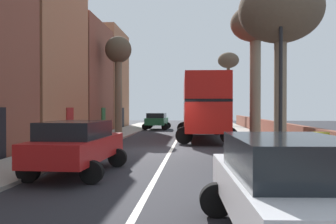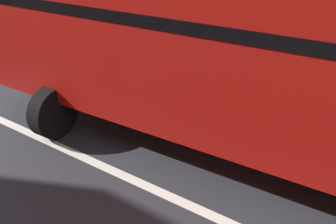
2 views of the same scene
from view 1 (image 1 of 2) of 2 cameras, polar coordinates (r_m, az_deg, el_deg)
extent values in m
plane|color=#28282D|center=(17.38, 0.47, -6.20)|extent=(84.00, 84.00, 0.00)
cube|color=silver|center=(17.38, 0.47, -6.18)|extent=(0.16, 54.00, 0.01)
cube|color=#9E998E|center=(18.36, -15.05, -5.66)|extent=(2.60, 60.00, 0.12)
cube|color=#9E998E|center=(17.74, 16.56, -5.89)|extent=(2.60, 60.00, 0.12)
cube|color=#9E6647|center=(23.50, -20.19, 7.88)|extent=(4.00, 7.68, 10.09)
cube|color=maroon|center=(22.57, -15.45, -1.97)|extent=(0.08, 1.10, 2.10)
cube|color=brown|center=(30.88, -13.99, 5.34)|extent=(4.00, 7.68, 9.22)
cube|color=#194C23|center=(30.22, -10.32, -1.31)|extent=(0.08, 1.10, 2.10)
cube|color=#9E6647|center=(38.58, -10.25, 5.19)|extent=(4.00, 7.68, 10.27)
cube|color=black|center=(38.01, -7.27, -0.90)|extent=(0.08, 1.10, 2.10)
cube|color=brown|center=(18.08, 21.38, -4.08)|extent=(0.36, 54.00, 1.19)
cube|color=#B6140F|center=(23.91, 5.61, -0.61)|extent=(2.88, 10.49, 1.70)
cube|color=black|center=(23.91, 5.61, 1.62)|extent=(2.90, 10.39, 0.16)
cube|color=#B6140F|center=(23.94, 5.62, 3.61)|extent=(2.88, 10.49, 1.50)
cube|color=black|center=(29.09, 5.01, -0.22)|extent=(2.20, 0.14, 1.19)
cylinder|color=black|center=(27.45, 2.50, -2.64)|extent=(1.01, 0.34, 1.00)
cylinder|color=black|center=(27.58, 7.83, -2.63)|extent=(1.01, 0.34, 1.00)
cylinder|color=black|center=(20.38, 2.60, -3.78)|extent=(1.01, 0.34, 1.00)
cylinder|color=black|center=(20.56, 9.76, -3.75)|extent=(1.01, 0.34, 1.00)
cube|color=#AD1919|center=(11.56, -14.22, -5.62)|extent=(1.92, 4.63, 0.66)
cube|color=black|center=(11.29, -14.63, -2.76)|extent=(1.71, 2.56, 0.52)
cylinder|color=black|center=(13.25, -15.77, -6.97)|extent=(0.65, 0.24, 0.64)
cylinder|color=black|center=(12.69, -8.09, -7.29)|extent=(0.65, 0.24, 0.64)
cylinder|color=black|center=(10.70, -21.51, -8.81)|extent=(0.65, 0.24, 0.64)
cylinder|color=black|center=(10.00, -12.14, -9.44)|extent=(0.65, 0.24, 0.64)
cube|color=silver|center=(5.73, 18.22, -12.33)|extent=(1.91, 4.56, 0.61)
cube|color=black|center=(5.42, 18.93, -6.81)|extent=(1.68, 2.54, 0.56)
cylinder|color=black|center=(7.01, 7.76, -13.82)|extent=(0.65, 0.25, 0.64)
cylinder|color=black|center=(7.39, 21.71, -13.09)|extent=(0.65, 0.25, 0.64)
cube|color=#1E6038|center=(34.41, -1.80, -1.48)|extent=(1.91, 4.14, 0.64)
cube|color=black|center=(34.19, -1.84, -0.57)|extent=(1.72, 2.29, 0.46)
cylinder|color=black|center=(35.82, -3.00, -2.16)|extent=(0.65, 0.24, 0.64)
cylinder|color=black|center=(35.58, -0.05, -2.18)|extent=(0.65, 0.24, 0.64)
cylinder|color=black|center=(33.31, -3.66, -2.37)|extent=(0.65, 0.24, 0.64)
cylinder|color=black|center=(33.06, -0.50, -2.40)|extent=(0.65, 0.24, 0.64)
cylinder|color=brown|center=(28.92, -7.97, 2.95)|extent=(0.59, 0.59, 6.24)
ellipsoid|color=#4C4233|center=(29.28, -7.98, 9.90)|extent=(2.12, 2.12, 2.11)
cylinder|color=brown|center=(39.77, 9.65, 2.69)|extent=(0.37, 0.37, 6.76)
ellipsoid|color=brown|center=(40.09, 9.66, 8.19)|extent=(2.33, 2.33, 1.73)
cylinder|color=#7A6B56|center=(14.80, 17.57, 3.10)|extent=(0.49, 0.49, 5.18)
ellipsoid|color=brown|center=(15.30, 17.61, 15.36)|extent=(3.30, 3.30, 2.61)
cylinder|color=#7A6B56|center=(20.87, 13.81, 3.80)|extent=(0.61, 0.61, 6.21)
ellipsoid|color=brown|center=(21.39, 13.84, 13.67)|extent=(2.83, 2.83, 2.09)
cylinder|color=black|center=(13.72, 17.62, 5.00)|extent=(0.14, 0.14, 6.00)
cylinder|color=black|center=(12.79, 23.31, -5.79)|extent=(0.52, 0.52, 1.06)
cylinder|color=olive|center=(12.74, 23.33, -3.20)|extent=(0.55, 0.55, 0.10)
camera|label=2|loc=(23.45, -5.40, 4.29)|focal=32.49mm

